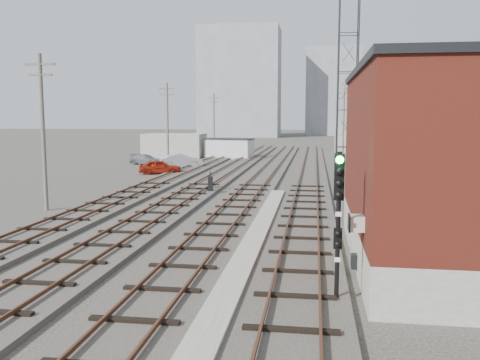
% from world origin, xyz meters
% --- Properties ---
extents(ground, '(320.00, 320.00, 0.00)m').
position_xyz_m(ground, '(0.00, 60.00, 0.00)').
color(ground, '#282621').
rests_on(ground, ground).
extents(track_right, '(3.20, 90.00, 0.39)m').
position_xyz_m(track_right, '(2.50, 39.00, 0.11)').
color(track_right, '#332D28').
rests_on(track_right, ground).
extents(track_mid_right, '(3.20, 90.00, 0.39)m').
position_xyz_m(track_mid_right, '(-1.50, 39.00, 0.11)').
color(track_mid_right, '#332D28').
rests_on(track_mid_right, ground).
extents(track_mid_left, '(3.20, 90.00, 0.39)m').
position_xyz_m(track_mid_left, '(-5.50, 39.00, 0.11)').
color(track_mid_left, '#332D28').
rests_on(track_mid_left, ground).
extents(track_left, '(3.20, 90.00, 0.39)m').
position_xyz_m(track_left, '(-9.50, 39.00, 0.11)').
color(track_left, '#332D28').
rests_on(track_left, ground).
extents(platform_curb, '(0.90, 28.00, 0.26)m').
position_xyz_m(platform_curb, '(0.50, 14.00, 0.13)').
color(platform_curb, gray).
rests_on(platform_curb, ground).
extents(brick_building, '(6.54, 12.20, 7.22)m').
position_xyz_m(brick_building, '(7.50, 12.00, 3.63)').
color(brick_building, gray).
rests_on(brick_building, ground).
extents(lattice_tower, '(1.60, 1.60, 15.00)m').
position_xyz_m(lattice_tower, '(5.50, 35.00, 7.50)').
color(lattice_tower, black).
rests_on(lattice_tower, ground).
extents(utility_pole_left_a, '(1.80, 0.24, 9.00)m').
position_xyz_m(utility_pole_left_a, '(-12.50, 20.00, 4.80)').
color(utility_pole_left_a, '#595147').
rests_on(utility_pole_left_a, ground).
extents(utility_pole_left_b, '(1.80, 0.24, 9.00)m').
position_xyz_m(utility_pole_left_b, '(-12.50, 45.00, 4.80)').
color(utility_pole_left_b, '#595147').
rests_on(utility_pole_left_b, ground).
extents(utility_pole_left_c, '(1.80, 0.24, 9.00)m').
position_xyz_m(utility_pole_left_c, '(-12.50, 70.00, 4.80)').
color(utility_pole_left_c, '#595147').
rests_on(utility_pole_left_c, ground).
extents(utility_pole_right_a, '(1.80, 0.24, 9.00)m').
position_xyz_m(utility_pole_right_a, '(6.50, 28.00, 4.80)').
color(utility_pole_right_a, '#595147').
rests_on(utility_pole_right_a, ground).
extents(utility_pole_right_b, '(1.80, 0.24, 9.00)m').
position_xyz_m(utility_pole_right_b, '(6.50, 58.00, 4.80)').
color(utility_pole_right_b, '#595147').
rests_on(utility_pole_right_b, ground).
extents(apartment_left, '(22.00, 14.00, 30.00)m').
position_xyz_m(apartment_left, '(-18.00, 135.00, 15.00)').
color(apartment_left, gray).
rests_on(apartment_left, ground).
extents(apartment_right, '(16.00, 12.00, 26.00)m').
position_xyz_m(apartment_right, '(8.00, 150.00, 13.00)').
color(apartment_right, gray).
rests_on(apartment_right, ground).
extents(shed_left, '(8.00, 5.00, 3.20)m').
position_xyz_m(shed_left, '(-16.00, 60.00, 1.60)').
color(shed_left, gray).
rests_on(shed_left, ground).
extents(shed_right, '(6.00, 6.00, 4.00)m').
position_xyz_m(shed_right, '(9.00, 70.00, 2.00)').
color(shed_right, gray).
rests_on(shed_right, ground).
extents(signal_mast, '(0.40, 0.42, 4.45)m').
position_xyz_m(signal_mast, '(3.70, 7.20, 2.67)').
color(signal_mast, gray).
rests_on(signal_mast, ground).
extents(switch_stand, '(0.43, 0.43, 1.47)m').
position_xyz_m(switch_stand, '(-4.33, 27.80, 0.69)').
color(switch_stand, black).
rests_on(switch_stand, ground).
extents(site_trailer, '(6.70, 4.00, 2.64)m').
position_xyz_m(site_trailer, '(-8.23, 58.95, 1.33)').
color(site_trailer, silver).
rests_on(site_trailer, ground).
extents(car_red, '(4.28, 2.51, 1.37)m').
position_xyz_m(car_red, '(-11.69, 39.54, 0.68)').
color(car_red, maroon).
rests_on(car_red, ground).
extents(car_silver, '(4.88, 3.49, 1.53)m').
position_xyz_m(car_silver, '(-11.25, 45.61, 0.76)').
color(car_silver, '#A7AAAF').
rests_on(car_silver, ground).
extents(car_grey, '(4.41, 2.92, 1.19)m').
position_xyz_m(car_grey, '(-16.25, 48.67, 0.59)').
color(car_grey, slate).
rests_on(car_grey, ground).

